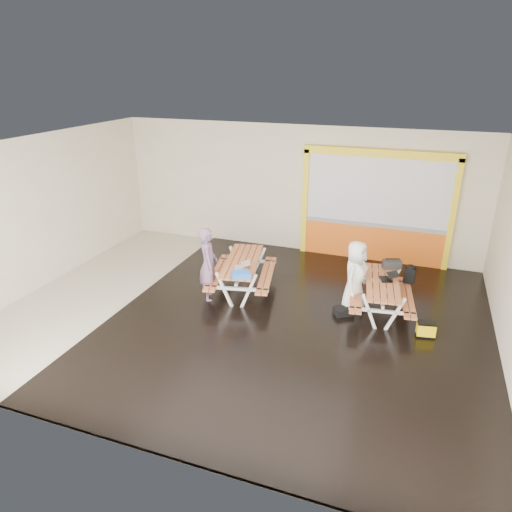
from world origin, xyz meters
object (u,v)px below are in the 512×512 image
at_px(picnic_table_right, 382,289).
at_px(fluke_bag, 426,329).
at_px(backpack, 410,274).
at_px(person_left, 208,265).
at_px(blue_pouch, 241,275).
at_px(dark_case, 344,311).
at_px(person_right, 355,277).
at_px(toolbox, 392,264).
at_px(picnic_table_left, 242,268).
at_px(laptop_left, 242,266).
at_px(laptop_right, 388,278).

distance_m(picnic_table_right, fluke_bag, 1.23).
bearing_deg(backpack, person_left, -162.18).
bearing_deg(fluke_bag, picnic_table_right, 144.16).
bearing_deg(blue_pouch, dark_case, 14.37).
distance_m(person_right, toolbox, 1.05).
xyz_separation_m(picnic_table_left, laptop_left, (0.16, -0.42, 0.24)).
bearing_deg(laptop_right, picnic_table_right, -126.65).
bearing_deg(picnic_table_left, dark_case, -7.14).
distance_m(person_right, blue_pouch, 2.42).
xyz_separation_m(picnic_table_left, person_right, (2.55, 0.04, 0.17)).
distance_m(picnic_table_left, picnic_table_right, 3.11).
distance_m(laptop_left, laptop_right, 3.12).
distance_m(blue_pouch, dark_case, 2.30).
bearing_deg(laptop_left, backpack, 19.12).
height_order(laptop_left, fluke_bag, laptop_left).
bearing_deg(laptop_left, blue_pouch, -71.47).
xyz_separation_m(person_right, fluke_bag, (1.51, -0.66, -0.60)).
xyz_separation_m(blue_pouch, fluke_bag, (3.76, 0.23, -0.67)).
relative_size(laptop_left, fluke_bag, 1.12).
xyz_separation_m(picnic_table_right, person_left, (-3.69, -0.64, 0.27)).
relative_size(picnic_table_right, dark_case, 5.33).
distance_m(person_left, fluke_bag, 4.68).
xyz_separation_m(laptop_right, dark_case, (-0.80, -0.51, -0.69)).
height_order(person_right, dark_case, person_right).
height_order(backpack, dark_case, backpack).
height_order(person_right, backpack, person_right).
relative_size(person_left, laptop_left, 3.94).
height_order(blue_pouch, backpack, blue_pouch).
height_order(laptop_right, backpack, laptop_right).
distance_m(picnic_table_right, blue_pouch, 2.97).
bearing_deg(blue_pouch, person_left, 162.67).
relative_size(blue_pouch, fluke_bag, 0.96).
relative_size(person_left, fluke_bag, 4.41).
height_order(laptop_right, fluke_bag, laptop_right).
xyz_separation_m(picnic_table_left, person_left, (-0.58, -0.57, 0.23)).
bearing_deg(dark_case, backpack, 41.79).
height_order(person_right, blue_pouch, person_right).
xyz_separation_m(picnic_table_left, backpack, (3.62, 0.78, 0.08)).
relative_size(picnic_table_left, laptop_left, 5.22).
distance_m(picnic_table_right, dark_case, 0.92).
relative_size(picnic_table_right, laptop_left, 4.68).
bearing_deg(person_right, fluke_bag, -101.53).
relative_size(person_right, toolbox, 3.53).
relative_size(person_left, person_right, 1.10).
height_order(picnic_table_left, fluke_bag, picnic_table_left).
distance_m(person_right, backpack, 1.31).
bearing_deg(person_right, laptop_right, -64.26).
relative_size(picnic_table_left, laptop_right, 5.18).
distance_m(dark_case, fluke_bag, 1.68).
distance_m(picnic_table_left, backpack, 3.71).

